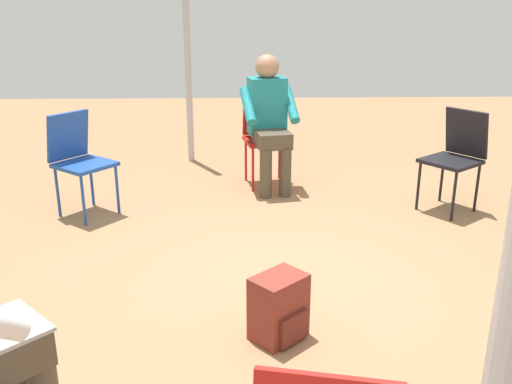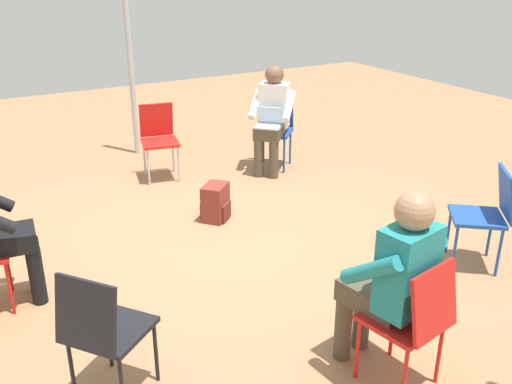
# 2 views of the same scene
# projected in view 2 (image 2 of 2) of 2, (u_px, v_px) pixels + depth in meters

# --- Properties ---
(ground_plane) EXTENTS (14.00, 14.00, 0.00)m
(ground_plane) POSITION_uv_depth(u_px,v_px,m) (225.00, 246.00, 5.08)
(ground_plane) COLOR #99704C
(chair_southwest) EXTENTS (0.58, 0.57, 0.85)m
(chair_southwest) POSITION_uv_depth(u_px,v_px,m) (102.00, 328.00, 3.14)
(chair_southwest) COLOR black
(chair_southwest) RESTS_ON ground
(chair_north) EXTENTS (0.47, 0.51, 0.85)m
(chair_north) POSITION_uv_depth(u_px,v_px,m) (159.00, 136.00, 6.50)
(chair_north) COLOR red
(chair_north) RESTS_ON ground
(chair_south) EXTENTS (0.47, 0.50, 0.85)m
(chair_south) POSITION_uv_depth(u_px,v_px,m) (414.00, 317.00, 3.24)
(chair_south) COLOR red
(chair_south) RESTS_ON ground
(chair_northeast) EXTENTS (0.58, 0.58, 0.85)m
(chair_northeast) POSITION_uv_depth(u_px,v_px,m) (275.00, 126.00, 6.86)
(chair_northeast) COLOR #1E4799
(chair_northeast) RESTS_ON ground
(chair_southeast) EXTENTS (0.58, 0.58, 0.85)m
(chair_southeast) POSITION_uv_depth(u_px,v_px,m) (487.00, 211.00, 4.58)
(chair_southeast) COLOR #1E4799
(chair_southeast) RESTS_ON ground
(person_with_laptop) EXTENTS (0.64, 0.64, 1.24)m
(person_with_laptop) POSITION_uv_depth(u_px,v_px,m) (272.00, 114.00, 6.63)
(person_with_laptop) COLOR #4C4233
(person_with_laptop) RESTS_ON ground
(person_in_teal) EXTENTS (0.55, 0.56, 1.24)m
(person_in_teal) POSITION_uv_depth(u_px,v_px,m) (393.00, 275.00, 3.28)
(person_in_teal) COLOR #4C4233
(person_in_teal) RESTS_ON ground
(backpack_near_laptop_user) EXTENTS (0.34, 0.34, 0.36)m
(backpack_near_laptop_user) POSITION_uv_depth(u_px,v_px,m) (215.00, 204.00, 5.54)
(backpack_near_laptop_user) COLOR maroon
(backpack_near_laptop_user) RESTS_ON ground
(tent_pole_far) EXTENTS (0.07, 0.07, 2.32)m
(tent_pole_far) POSITION_uv_depth(u_px,v_px,m) (130.00, 64.00, 7.04)
(tent_pole_far) COLOR #B2B2B7
(tent_pole_far) RESTS_ON ground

